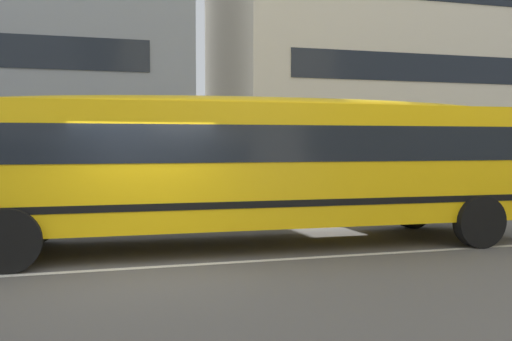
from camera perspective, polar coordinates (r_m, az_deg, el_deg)
The scene contains 4 objects.
ground_plane at distance 9.68m, azimuth -11.48°, elevation -9.90°, with size 400.00×400.00×0.00m, color #54514F.
sidewalk_far at distance 17.98m, azimuth -13.34°, elevation -3.98°, with size 120.00×3.00×0.01m, color gray.
lane_centreline at distance 9.68m, azimuth -11.48°, elevation -9.89°, with size 110.00×0.16×0.01m, color silver.
school_bus at distance 11.22m, azimuth -1.71°, elevation 1.29°, with size 13.76×3.45×3.06m.
Camera 1 is at (-0.63, -9.42, 2.14)m, focal length 38.36 mm.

